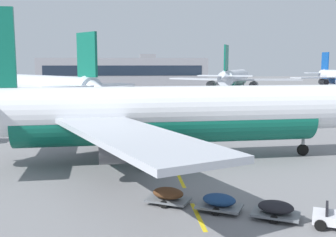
# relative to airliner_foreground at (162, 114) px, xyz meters

# --- Properties ---
(ground) EXTENTS (400.00, 400.00, 0.00)m
(ground) POSITION_rel_airliner_foreground_xyz_m (22.75, 18.30, -3.95)
(ground) COLOR slate
(apron_paint_markings) EXTENTS (8.00, 96.34, 0.01)m
(apron_paint_markings) POSITION_rel_airliner_foreground_xyz_m (0.75, 17.15, -3.95)
(apron_paint_markings) COLOR yellow
(apron_paint_markings) RESTS_ON ground
(airliner_foreground) EXTENTS (34.79, 34.57, 12.20)m
(airliner_foreground) POSITION_rel_airliner_foreground_xyz_m (0.00, 0.00, 0.00)
(airliner_foreground) COLOR white
(airliner_foreground) RESTS_ON ground
(airliner_mid_left) EXTENTS (28.73, 31.10, 12.21)m
(airliner_mid_left) POSITION_rel_airliner_foreground_xyz_m (-16.43, 33.94, 0.00)
(airliner_mid_left) COLOR silver
(airliner_mid_left) RESTS_ON ground
(airliner_far_right) EXTENTS (32.73, 34.33, 12.46)m
(airliner_far_right) POSITION_rel_airliner_foreground_xyz_m (26.74, 74.91, 0.09)
(airliner_far_right) COLOR silver
(airliner_far_right) RESTS_ON ground
(catering_truck) EXTENTS (7.04, 2.76, 3.14)m
(catering_truck) POSITION_rel_airliner_foreground_xyz_m (-6.20, 20.95, -2.30)
(catering_truck) COLOR black
(catering_truck) RESTS_ON ground
(baggage_train) EXTENTS (10.93, 6.74, 1.14)m
(baggage_train) POSITION_rel_airliner_foreground_xyz_m (3.36, -12.41, -3.42)
(baggage_train) COLOR silver
(baggage_train) RESTS_ON ground
(terminal_satellite) EXTENTS (62.64, 21.31, 11.72)m
(terminal_satellite) POSITION_rel_airliner_foreground_xyz_m (-3.43, 125.50, 1.13)
(terminal_satellite) COLOR gray
(terminal_satellite) RESTS_ON ground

